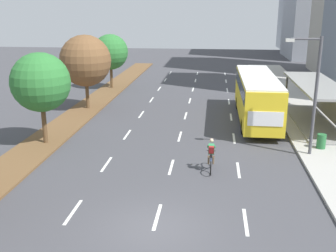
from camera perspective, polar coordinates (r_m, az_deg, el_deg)
The scene contains 14 objects.
ground_plane at distance 15.85m, azimuth -1.97°, elevation -14.21°, with size 140.00×140.00×0.00m, color #424247.
median_strip at distance 35.96m, azimuth -10.44°, elevation 3.24°, with size 2.60×52.00×0.12m, color brown.
sidewalk_right at distance 35.17m, azimuth 18.12°, elevation 2.42°, with size 4.50×52.00×0.15m, color #ADAAA3.
lane_divider_left at distance 31.79m, azimuth -3.80°, elevation 1.66°, with size 0.14×44.52×0.01m.
lane_divider_center at distance 31.37m, azimuth 2.51°, elevation 1.47°, with size 0.14×44.52×0.01m.
lane_divider_right at distance 31.34m, azimuth 8.90°, elevation 1.27°, with size 0.14×44.52×0.01m.
bus_shelter at distance 30.39m, azimuth 20.61°, elevation 3.55°, with size 2.90×10.48×2.86m.
bus at distance 30.24m, azimuth 12.45°, elevation 4.55°, with size 2.54×11.29×3.37m.
cyclist at distance 20.71m, azimuth 6.12°, elevation -4.29°, with size 0.46×1.82×1.71m.
median_tree_second at distance 25.02m, azimuth -17.58°, elevation 5.90°, with size 3.52×3.52×5.49m.
median_tree_third at distance 33.27m, azimuth -11.61°, elevation 9.02°, with size 4.11×4.11×5.94m.
median_tree_fourth at distance 41.87m, azimuth -8.14°, elevation 10.32°, with size 3.56×3.56×5.43m.
streetlight at distance 23.17m, azimuth 19.82°, elevation 5.03°, with size 1.91×0.24×6.50m.
trash_bin at distance 25.19m, azimuth 20.87°, elevation -2.03°, with size 0.52×0.52×0.85m, color #286B38.
Camera 1 is at (2.07, -13.49, 8.06)m, focal length 43.08 mm.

